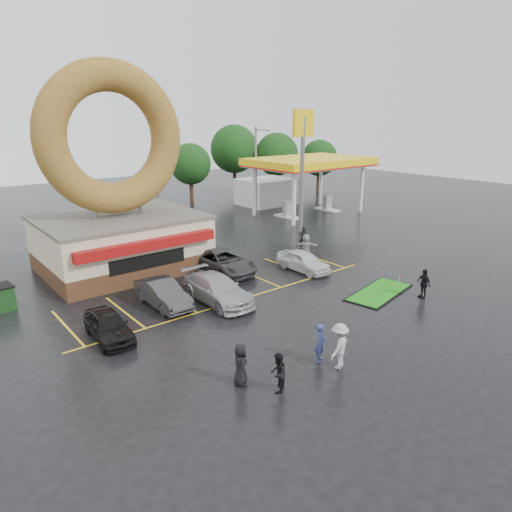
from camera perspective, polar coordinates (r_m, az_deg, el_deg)
ground at (r=23.91m, az=3.22°, el=-7.84°), size 120.00×120.00×0.00m
donut_shop at (r=31.72m, az=-16.86°, el=6.20°), size 10.20×8.70×13.50m
gas_station at (r=51.03m, az=4.28°, el=9.91°), size 12.30×13.65×5.90m
shell_sign at (r=39.43m, az=5.85°, el=13.12°), size 2.20×0.36×10.60m
streetlight_mid at (r=41.69m, az=-12.19°, el=9.46°), size 0.40×2.21×9.00m
streetlight_right at (r=49.03m, az=0.03°, el=10.93°), size 0.40×2.21×9.00m
tree_far_a at (r=61.57m, az=2.61°, el=12.56°), size 5.60×5.60×8.00m
tree_far_b at (r=64.35m, az=7.91°, el=12.04°), size 4.90×4.90×7.00m
tree_far_c at (r=62.13m, az=-2.74°, el=13.20°), size 6.30×6.30×9.00m
tree_far_d at (r=56.17m, az=-8.20°, el=11.30°), size 4.90×4.90×7.00m
car_black at (r=22.72m, az=-17.97°, el=-8.28°), size 1.79×3.95×1.32m
car_dgrey at (r=25.68m, az=-11.55°, el=-4.63°), size 1.56×4.36×1.43m
car_silver at (r=25.76m, az=-4.86°, el=-4.15°), size 2.12×5.22×1.52m
car_grey at (r=30.56m, az=-4.26°, el=-0.69°), size 2.75×5.54×1.51m
car_white at (r=30.95m, az=5.92°, el=-0.62°), size 1.70×4.09×1.38m
person_blue at (r=19.90m, az=8.04°, el=-10.66°), size 0.75×0.72×1.73m
person_blackjkt at (r=17.79m, az=2.76°, el=-14.38°), size 0.97×0.94×1.58m
person_hoodie at (r=19.47m, az=10.37°, el=-11.01°), size 1.44×1.08×1.98m
person_bystander at (r=18.18m, az=-1.96°, el=-13.40°), size 0.81×0.97×1.70m
person_cameraman at (r=27.93m, az=20.22°, el=-3.24°), size 0.71×1.09×1.73m
person_walker_near at (r=33.39m, az=6.26°, el=1.16°), size 1.70×1.59×1.91m
person_walker_far at (r=35.92m, az=5.93°, el=2.27°), size 0.79×0.78×1.84m
putting_green at (r=28.14m, az=15.15°, el=-4.40°), size 5.28×3.07×0.62m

